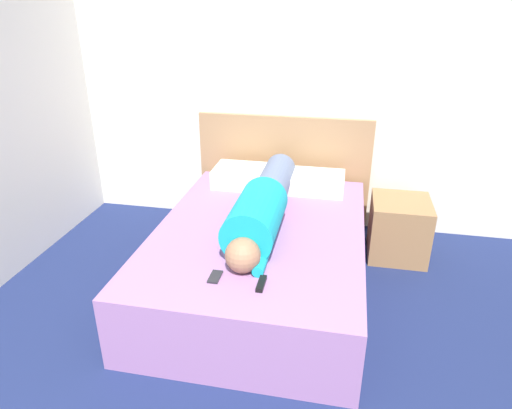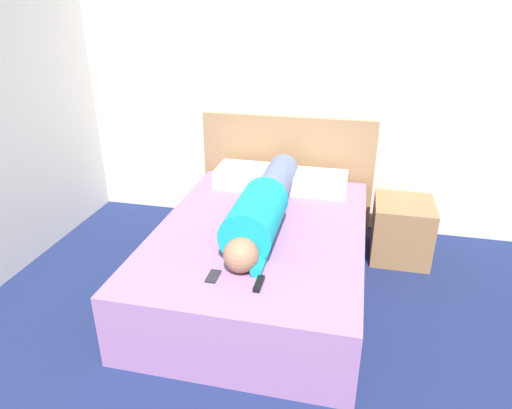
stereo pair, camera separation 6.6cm
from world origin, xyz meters
name	(u,v)px [view 1 (the left image)]	position (x,y,z in m)	size (l,w,h in m)	color
wall_back	(311,85)	(0.00, 3.74, 1.30)	(5.46, 0.06, 2.60)	silver
bed	(260,257)	(-0.22, 2.55, 0.24)	(1.46, 2.07, 0.49)	#936699
headboard	(283,171)	(-0.22, 3.67, 0.51)	(1.58, 0.04, 1.03)	#A37A51
nightstand	(399,228)	(0.82, 3.24, 0.24)	(0.47, 0.50, 0.49)	olive
person_lying	(263,206)	(-0.21, 2.61, 0.64)	(0.34, 1.60, 0.34)	#936B4C
pillow_near_headboard	(245,176)	(-0.50, 3.34, 0.57)	(0.53, 0.37, 0.16)	white
pillow_second	(314,182)	(0.09, 3.34, 0.56)	(0.51, 0.37, 0.14)	white
tv_remote	(261,284)	(-0.07, 1.85, 0.50)	(0.04, 0.15, 0.02)	black
cell_phone	(215,277)	(-0.35, 1.87, 0.49)	(0.06, 0.13, 0.01)	black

